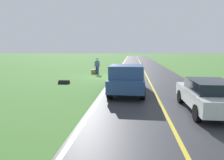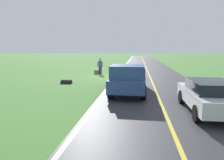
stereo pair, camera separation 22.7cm
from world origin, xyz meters
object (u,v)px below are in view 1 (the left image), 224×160
hitchhiker_walking (97,65)px  suitcase_carried (93,72)px  pickup_truck_passing (127,78)px  sedan_mid_oncoming (209,95)px

hitchhiker_walking → suitcase_carried: bearing=7.1°
suitcase_carried → pickup_truck_passing: size_ratio=0.09×
hitchhiker_walking → pickup_truck_passing: size_ratio=0.32×
hitchhiker_walking → sedan_mid_oncoming: bearing=118.6°
sedan_mid_oncoming → suitcase_carried: bearing=-59.9°
suitcase_carried → sedan_mid_oncoming: (-7.57, 13.04, 0.51)m
pickup_truck_passing → sedan_mid_oncoming: size_ratio=1.24×
sedan_mid_oncoming → pickup_truck_passing: bearing=-43.5°
suitcase_carried → sedan_mid_oncoming: size_ratio=0.11×
hitchhiker_walking → suitcase_carried: hitchhiker_walking is taller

